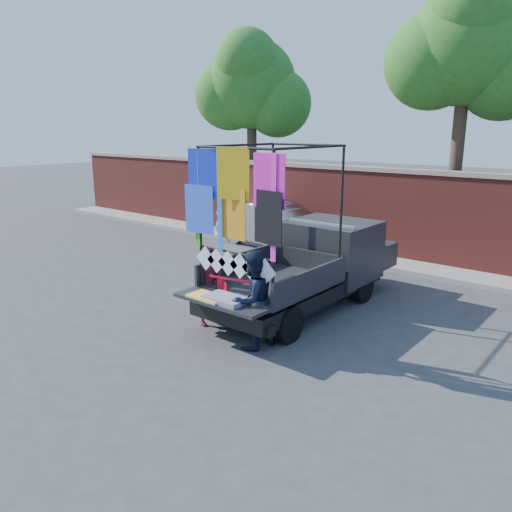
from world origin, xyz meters
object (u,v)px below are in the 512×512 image
Objects in this scene: woman at (209,286)px; sedan at (277,225)px; man at (253,300)px; pickup_truck at (317,264)px.

sedan is at bearing 33.47° from woman.
sedan is 7.62m from man.
man is at bearing -140.69° from sedan.
pickup_truck reaches higher than sedan.
pickup_truck is 2.57m from woman.
man is (4.27, -6.31, 0.16)m from sedan.
man is (0.46, -2.71, 0.01)m from pickup_truck.
pickup_truck is 3.12× the size of man.
pickup_truck reaches higher than man.
woman is 1.36m from man.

